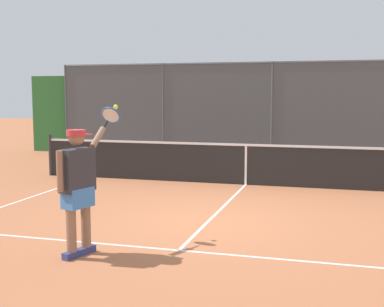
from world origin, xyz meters
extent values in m
plane|color=#A8603D|center=(0.00, 0.00, 0.00)|extent=(60.00, 60.00, 0.00)
cube|color=white|center=(0.00, 1.60, 0.00)|extent=(6.24, 0.05, 0.01)
cube|color=white|center=(0.00, -1.03, 0.00)|extent=(0.05, 5.26, 0.01)
cylinder|color=#474C51|center=(0.00, -8.36, 1.56)|extent=(0.07, 0.07, 3.12)
cylinder|color=#474C51|center=(3.65, -8.36, 1.56)|extent=(0.07, 0.07, 3.12)
cylinder|color=#474C51|center=(7.30, -8.36, 1.56)|extent=(0.07, 0.07, 3.12)
cylinder|color=#474C51|center=(0.00, -8.36, 3.08)|extent=(14.60, 0.05, 0.05)
cube|color=#474C51|center=(0.00, -8.36, 1.56)|extent=(14.60, 0.02, 3.12)
cube|color=#2D6B33|center=(0.00, -9.01, 1.37)|extent=(17.60, 0.90, 2.74)
cube|color=#ADADA8|center=(0.00, -8.18, 0.07)|extent=(15.60, 0.18, 0.15)
cylinder|color=#2D2D2D|center=(5.13, -3.65, 0.54)|extent=(0.09, 0.09, 1.07)
cube|color=black|center=(0.00, -3.65, 0.46)|extent=(10.18, 0.02, 0.91)
cube|color=white|center=(0.00, -3.65, 0.94)|extent=(10.18, 0.04, 0.05)
cube|color=white|center=(0.00, -3.65, 0.46)|extent=(0.05, 0.04, 0.91)
cube|color=navy|center=(1.24, 2.29, 0.04)|extent=(0.18, 0.28, 0.09)
cylinder|color=#8C664C|center=(1.24, 2.29, 0.48)|extent=(0.13, 0.13, 0.77)
cube|color=navy|center=(1.16, 2.04, 0.04)|extent=(0.18, 0.28, 0.09)
cylinder|color=#8C664C|center=(1.16, 2.04, 0.48)|extent=(0.13, 0.13, 0.77)
cube|color=#3D7AC6|center=(1.20, 2.17, 0.78)|extent=(0.33, 0.45, 0.26)
cube|color=#2D2D33|center=(1.20, 2.17, 1.14)|extent=(0.34, 0.52, 0.56)
cylinder|color=#8C664C|center=(1.28, 2.45, 1.16)|extent=(0.08, 0.08, 0.51)
cylinder|color=#8C664C|center=(1.11, 1.73, 1.53)|extent=(0.09, 0.38, 0.29)
sphere|color=#8C664C|center=(1.20, 2.17, 1.56)|extent=(0.21, 0.21, 0.21)
cylinder|color=red|center=(1.20, 2.17, 1.62)|extent=(0.31, 0.31, 0.08)
cube|color=red|center=(1.16, 2.06, 1.59)|extent=(0.23, 0.24, 0.02)
cylinder|color=black|center=(1.11, 1.49, 1.69)|extent=(0.03, 0.17, 0.13)
torus|color=#28569E|center=(1.11, 1.30, 1.81)|extent=(0.29, 0.18, 0.26)
cylinder|color=silver|center=(1.11, 1.30, 1.81)|extent=(0.25, 0.14, 0.21)
sphere|color=#CCDB33|center=(1.11, 1.12, 1.93)|extent=(0.07, 0.07, 0.07)
camera|label=1|loc=(-2.03, 8.08, 2.13)|focal=48.12mm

